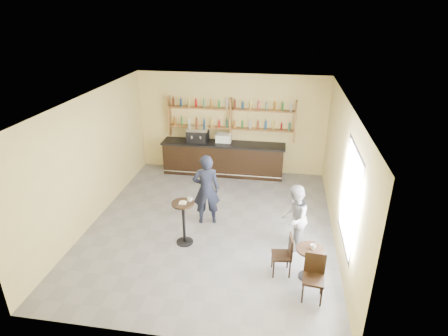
# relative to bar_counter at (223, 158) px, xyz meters

# --- Properties ---
(floor) EXTENTS (7.00, 7.00, 0.00)m
(floor) POSITION_rel_bar_counter_xyz_m (0.20, -3.15, -0.53)
(floor) COLOR slate
(floor) RESTS_ON ground
(ceiling) EXTENTS (7.00, 7.00, 0.00)m
(ceiling) POSITION_rel_bar_counter_xyz_m (0.20, -3.15, 2.67)
(ceiling) COLOR white
(ceiling) RESTS_ON wall_back
(wall_back) EXTENTS (7.00, 0.00, 7.00)m
(wall_back) POSITION_rel_bar_counter_xyz_m (0.20, 0.35, 1.07)
(wall_back) COLOR #ECD786
(wall_back) RESTS_ON floor
(wall_front) EXTENTS (7.00, 0.00, 7.00)m
(wall_front) POSITION_rel_bar_counter_xyz_m (0.20, -6.65, 1.07)
(wall_front) COLOR #ECD786
(wall_front) RESTS_ON floor
(wall_left) EXTENTS (0.00, 7.00, 7.00)m
(wall_left) POSITION_rel_bar_counter_xyz_m (-2.80, -3.15, 1.07)
(wall_left) COLOR #ECD786
(wall_left) RESTS_ON floor
(wall_right) EXTENTS (0.00, 7.00, 7.00)m
(wall_right) POSITION_rel_bar_counter_xyz_m (3.20, -3.15, 1.07)
(wall_right) COLOR #ECD786
(wall_right) RESTS_ON floor
(window_pane) EXTENTS (0.00, 2.00, 2.00)m
(window_pane) POSITION_rel_bar_counter_xyz_m (3.20, -4.35, 1.17)
(window_pane) COLOR white
(window_pane) RESTS_ON wall_right
(window_frame) EXTENTS (0.04, 1.70, 2.10)m
(window_frame) POSITION_rel_bar_counter_xyz_m (3.19, -4.35, 1.17)
(window_frame) COLOR black
(window_frame) RESTS_ON wall_right
(shelf_unit) EXTENTS (4.00, 0.26, 1.40)m
(shelf_unit) POSITION_rel_bar_counter_xyz_m (0.20, 0.22, 1.28)
(shelf_unit) COLOR brown
(shelf_unit) RESTS_ON wall_back
(liquor_bottles) EXTENTS (3.68, 0.10, 1.00)m
(liquor_bottles) POSITION_rel_bar_counter_xyz_m (0.20, 0.22, 1.45)
(liquor_bottles) COLOR #8C5919
(liquor_bottles) RESTS_ON shelf_unit
(bar_counter) EXTENTS (3.93, 0.77, 1.06)m
(bar_counter) POSITION_rel_bar_counter_xyz_m (0.00, 0.00, 0.00)
(bar_counter) COLOR black
(bar_counter) RESTS_ON floor
(espresso_machine) EXTENTS (0.70, 0.49, 0.47)m
(espresso_machine) POSITION_rel_bar_counter_xyz_m (-0.82, 0.00, 0.76)
(espresso_machine) COLOR black
(espresso_machine) RESTS_ON bar_counter
(pastry_case) EXTENTS (0.51, 0.42, 0.30)m
(pastry_case) POSITION_rel_bar_counter_xyz_m (0.02, 0.00, 0.68)
(pastry_case) COLOR silver
(pastry_case) RESTS_ON bar_counter
(pedestal_table) EXTENTS (0.54, 0.54, 1.06)m
(pedestal_table) POSITION_rel_bar_counter_xyz_m (-0.27, -3.97, -0.00)
(pedestal_table) COLOR black
(pedestal_table) RESTS_ON floor
(napkin) EXTENTS (0.17, 0.17, 0.00)m
(napkin) POSITION_rel_bar_counter_xyz_m (-0.27, -3.97, 0.53)
(napkin) COLOR white
(napkin) RESTS_ON pedestal_table
(donut) EXTENTS (0.15, 0.15, 0.04)m
(donut) POSITION_rel_bar_counter_xyz_m (-0.26, -3.98, 0.55)
(donut) COLOR #DCA350
(donut) RESTS_ON napkin
(cup_pedestal) EXTENTS (0.15, 0.15, 0.09)m
(cup_pedestal) POSITION_rel_bar_counter_xyz_m (-0.13, -3.87, 0.58)
(cup_pedestal) COLOR white
(cup_pedestal) RESTS_ON pedestal_table
(man_main) EXTENTS (0.76, 0.59, 1.84)m
(man_main) POSITION_rel_bar_counter_xyz_m (0.06, -3.00, 0.39)
(man_main) COLOR black
(man_main) RESTS_ON floor
(cafe_table) EXTENTS (0.61, 0.61, 0.70)m
(cafe_table) POSITION_rel_bar_counter_xyz_m (2.52, -4.74, -0.18)
(cafe_table) COLOR black
(cafe_table) RESTS_ON floor
(cup_cafe) EXTENTS (0.11, 0.11, 0.10)m
(cup_cafe) POSITION_rel_bar_counter_xyz_m (2.57, -4.74, 0.22)
(cup_cafe) COLOR white
(cup_cafe) RESTS_ON cafe_table
(chair_west) EXTENTS (0.43, 0.43, 0.89)m
(chair_west) POSITION_rel_bar_counter_xyz_m (1.97, -4.69, -0.09)
(chair_west) COLOR black
(chair_west) RESTS_ON floor
(chair_south) EXTENTS (0.43, 0.43, 0.91)m
(chair_south) POSITION_rel_bar_counter_xyz_m (2.57, -5.34, -0.08)
(chair_south) COLOR black
(chair_south) RESTS_ON floor
(patron_second) EXTENTS (0.72, 0.86, 1.57)m
(patron_second) POSITION_rel_bar_counter_xyz_m (2.20, -3.78, 0.25)
(patron_second) COLOR gray
(patron_second) RESTS_ON floor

